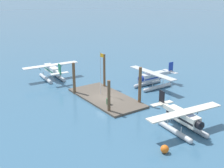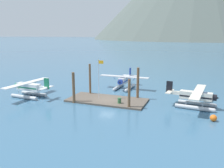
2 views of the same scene
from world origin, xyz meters
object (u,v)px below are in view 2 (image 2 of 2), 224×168
seaplane_silver_bow_centre (124,81)px  flagpole (99,75)px  seaplane_white_port_aft (29,89)px  fuel_drum (119,101)px  seaplane_cream_stbd_fwd (196,98)px  mooring_buoy (213,118)px

seaplane_silver_bow_centre → flagpole: bearing=-98.5°
flagpole → seaplane_white_port_aft: (-12.83, -2.71, -2.91)m
fuel_drum → seaplane_cream_stbd_fwd: (11.57, 2.95, 0.84)m
fuel_drum → seaplane_cream_stbd_fwd: 11.97m
mooring_buoy → flagpole: bearing=168.4°
seaplane_white_port_aft → seaplane_silver_bow_centre: (14.28, 12.37, 0.00)m
mooring_buoy → seaplane_cream_stbd_fwd: (-2.37, 5.24, 1.13)m
flagpole → seaplane_silver_bow_centre: 10.19m
seaplane_cream_stbd_fwd → seaplane_silver_bow_centre: bearing=150.4°
fuel_drum → seaplane_white_port_aft: bearing=-175.6°
seaplane_cream_stbd_fwd → flagpole: bearing=-174.4°
seaplane_white_port_aft → seaplane_silver_bow_centre: size_ratio=1.01×
flagpole → seaplane_silver_bow_centre: size_ratio=0.65×
seaplane_silver_bow_centre → fuel_drum: bearing=-76.3°
fuel_drum → mooring_buoy: bearing=-9.3°
fuel_drum → seaplane_cream_stbd_fwd: size_ratio=0.08×
seaplane_cream_stbd_fwd → seaplane_white_port_aft: (-28.55, -4.25, 0.00)m
flagpole → mooring_buoy: bearing=-11.6°
flagpole → seaplane_white_port_aft: size_ratio=0.65×
flagpole → seaplane_cream_stbd_fwd: 16.06m
seaplane_cream_stbd_fwd → seaplane_silver_bow_centre: same height
fuel_drum → seaplane_silver_bow_centre: size_ratio=0.08×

